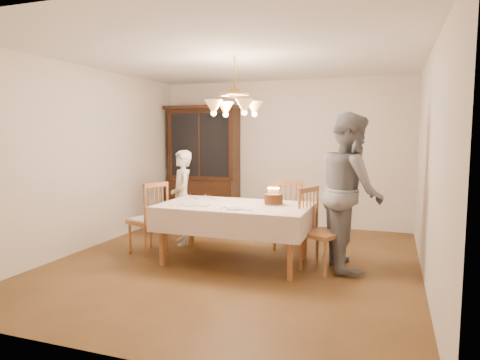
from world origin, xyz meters
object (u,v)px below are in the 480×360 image
at_px(elderly_woman, 182,197).
at_px(birthday_cake, 273,200).
at_px(dining_table, 235,210).
at_px(china_hutch, 204,167).
at_px(chair_far_side, 287,218).

relative_size(elderly_woman, birthday_cake, 4.70).
bearing_deg(birthday_cake, elderly_woman, 161.55).
xyz_separation_m(dining_table, china_hutch, (-1.45, 2.25, 0.36)).
bearing_deg(elderly_woman, chair_far_side, 63.03).
bearing_deg(chair_far_side, dining_table, -116.38).
relative_size(dining_table, birthday_cake, 6.33).
bearing_deg(dining_table, china_hutch, 122.81).
bearing_deg(china_hutch, dining_table, -57.19).
relative_size(china_hutch, birthday_cake, 7.20).
bearing_deg(dining_table, chair_far_side, 63.62).
relative_size(china_hutch, elderly_woman, 1.53).
height_order(china_hutch, birthday_cake, china_hutch).
height_order(dining_table, chair_far_side, chair_far_side).
height_order(dining_table, china_hutch, china_hutch).
distance_m(china_hutch, birthday_cake, 2.89).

